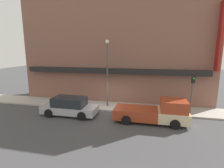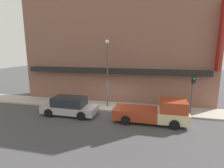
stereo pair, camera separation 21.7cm
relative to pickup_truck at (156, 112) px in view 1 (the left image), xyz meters
name	(u,v)px [view 1 (the left image)]	position (x,y,z in m)	size (l,w,h in m)	color
ground_plane	(106,111)	(-4.32, 1.45, -0.80)	(80.00, 80.00, 0.00)	#424244
sidewalk	(109,106)	(-4.32, 2.78, -0.73)	(36.00, 2.65, 0.13)	#ADA89E
building	(115,45)	(-4.31, 5.58, 5.12)	(19.80, 3.80, 11.88)	brown
pickup_truck	(156,112)	(0.00, 0.00, 0.00)	(5.54, 2.17, 1.84)	beige
parked_car	(70,106)	(-7.09, 0.00, -0.05)	(4.65, 2.07, 1.54)	#ADADB2
fire_hydrant	(73,101)	(-7.84, 2.12, -0.29)	(0.22, 0.22, 0.75)	red
street_lamp	(107,66)	(-4.42, 2.57, 3.17)	(0.36, 0.36, 6.23)	#4C4C4C
traffic_light	(193,86)	(2.93, 2.12, 1.72)	(0.28, 0.42, 3.46)	#4C4C4C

